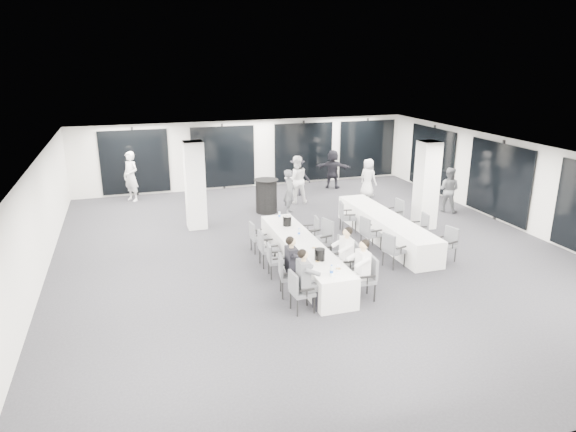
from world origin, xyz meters
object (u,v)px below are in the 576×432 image
(chair_main_right_far, at_px, (312,230))
(chair_side_left_mid, at_px, (369,231))
(chair_side_right_near, at_px, (448,242))
(standing_guest_e, at_px, (368,175))
(chair_main_right_near, at_px, (367,275))
(chair_side_left_near, at_px, (392,248))
(standing_guest_f, at_px, (333,166))
(banquet_table_main, at_px, (303,256))
(chair_main_right_mid, at_px, (338,252))
(chair_main_left_far, at_px, (256,235))
(chair_main_right_second, at_px, (350,261))
(chair_side_left_far, at_px, (346,215))
(ice_bucket_near, at_px, (320,255))
(chair_main_right_fourth, at_px, (323,236))
(standing_guest_c, at_px, (297,174))
(standing_guest_g, at_px, (131,173))
(chair_main_left_fourth, at_px, (266,246))
(standing_guest_b, at_px, (296,176))
(cocktail_table, at_px, (266,196))
(standing_guest_a, at_px, (289,189))
(banquet_table_side, at_px, (385,228))
(chair_side_right_far, at_px, (396,212))
(standing_guest_h, at_px, (449,187))
(chair_main_left_mid, at_px, (274,258))
(ice_bucket_far, at_px, (287,221))
(chair_side_right_mid, at_px, (420,227))
(chair_main_left_second, at_px, (287,273))

(chair_main_right_far, height_order, chair_side_left_mid, chair_side_left_mid)
(chair_side_right_near, bearing_deg, standing_guest_e, -21.95)
(chair_main_right_near, bearing_deg, standing_guest_e, -22.48)
(chair_side_left_near, height_order, standing_guest_f, standing_guest_f)
(banquet_table_main, distance_m, chair_main_right_mid, 0.91)
(chair_main_left_far, distance_m, chair_main_right_second, 3.16)
(chair_main_right_near, height_order, chair_side_left_far, chair_main_right_near)
(chair_main_right_near, relative_size, ice_bucket_near, 3.59)
(chair_main_right_fourth, distance_m, standing_guest_c, 6.59)
(chair_main_right_near, distance_m, standing_guest_e, 9.10)
(chair_side_left_mid, bearing_deg, chair_main_right_mid, -59.29)
(banquet_table_main, relative_size, standing_guest_g, 2.33)
(banquet_table_main, height_order, chair_main_left_fourth, chair_main_left_fourth)
(chair_side_right_near, xyz_separation_m, standing_guest_b, (-2.09, 6.66, 0.50))
(cocktail_table, bearing_deg, standing_guest_a, -24.97)
(banquet_table_side, height_order, chair_side_left_mid, chair_side_left_mid)
(chair_main_right_mid, height_order, chair_main_right_far, chair_main_right_mid)
(chair_main_right_second, distance_m, chair_main_right_fourth, 1.81)
(chair_main_right_far, relative_size, chair_side_right_far, 0.93)
(chair_main_left_fourth, bearing_deg, chair_main_right_far, 121.97)
(standing_guest_h, bearing_deg, banquet_table_main, 74.09)
(chair_main_right_fourth, bearing_deg, chair_main_left_fourth, 81.85)
(chair_main_left_mid, height_order, standing_guest_g, standing_guest_g)
(standing_guest_c, bearing_deg, chair_side_left_mid, 109.33)
(standing_guest_a, relative_size, standing_guest_e, 1.04)
(standing_guest_h, distance_m, ice_bucket_near, 8.10)
(chair_main_right_near, relative_size, chair_side_right_near, 1.09)
(chair_side_right_near, bearing_deg, standing_guest_a, 12.22)
(banquet_table_side, relative_size, chair_side_left_mid, 5.19)
(chair_side_left_mid, bearing_deg, chair_main_right_fourth, -93.91)
(banquet_table_side, distance_m, chair_main_right_near, 4.09)
(chair_main_left_far, height_order, chair_side_left_near, chair_side_left_near)
(chair_main_left_mid, height_order, chair_main_left_fourth, chair_main_left_fourth)
(standing_guest_c, bearing_deg, standing_guest_b, 88.04)
(ice_bucket_near, bearing_deg, cocktail_table, 85.75)
(chair_side_right_far, bearing_deg, ice_bucket_near, 128.38)
(banquet_table_main, bearing_deg, standing_guest_b, 73.09)
(chair_main_right_second, bearing_deg, chair_side_left_mid, -31.56)
(banquet_table_side, height_order, standing_guest_b, standing_guest_b)
(chair_main_left_fourth, height_order, chair_side_left_far, chair_main_left_fourth)
(standing_guest_h, bearing_deg, chair_main_right_fourth, 71.83)
(cocktail_table, height_order, ice_bucket_near, cocktail_table)
(chair_side_left_near, relative_size, ice_bucket_near, 3.34)
(chair_side_left_near, height_order, ice_bucket_far, ice_bucket_far)
(chair_side_right_mid, bearing_deg, standing_guest_e, -2.29)
(chair_main_right_fourth, bearing_deg, cocktail_table, -9.23)
(chair_main_left_second, height_order, chair_main_right_far, chair_main_left_second)
(chair_side_left_near, distance_m, chair_side_right_near, 1.66)
(chair_main_left_second, height_order, chair_side_right_mid, chair_main_left_second)
(ice_bucket_near, bearing_deg, standing_guest_b, 75.71)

